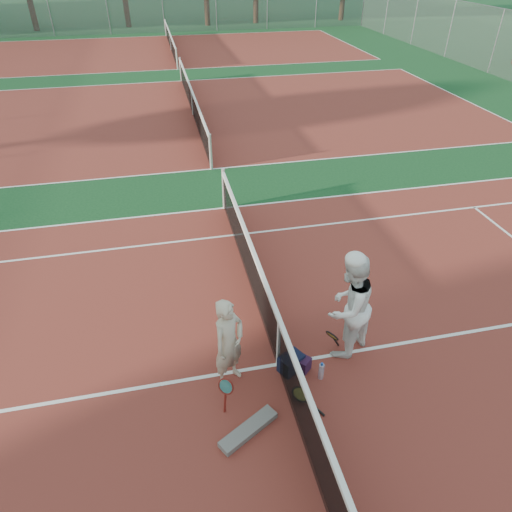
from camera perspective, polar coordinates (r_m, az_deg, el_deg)
The scene contains 17 objects.
ground at distance 7.73m, azimuth 2.73°, elevation -13.40°, with size 130.00×130.00×0.00m, color #103C1B.
court_main at distance 7.73m, azimuth 2.73°, elevation -13.39°, with size 23.77×10.97×0.01m, color maroon.
court_far_a at distance 19.39m, azimuth -7.87°, elevation 17.13°, with size 23.77×10.97×0.01m, color maroon.
court_far_b at distance 32.51m, azimuth -10.54°, elevation 23.98°, with size 23.77×10.97×0.01m, color maroon.
net_main at distance 7.36m, azimuth 2.84°, elevation -10.75°, with size 0.10×10.98×1.02m, color black, non-canonical shape.
net_far_a at distance 19.24m, azimuth -8.00°, elevation 18.57°, with size 0.10×10.98×1.02m, color black, non-canonical shape.
net_far_b at distance 32.42m, azimuth -10.64°, elevation 24.86°, with size 0.10×10.98×1.02m, color black, non-canonical shape.
fence_back at distance 39.22m, azimuth -11.54°, elevation 27.87°, with size 32.00×0.06×3.00m, color slate, non-canonical shape.
player_a at distance 6.96m, azimuth -3.42°, elevation -10.82°, with size 0.58×0.38×1.58m, color beige.
player_b at distance 7.45m, azimuth 11.49°, elevation -6.18°, with size 0.93×0.73×1.92m, color white.
racket_red at distance 6.97m, azimuth -3.73°, elevation -16.84°, with size 0.14×0.27×0.59m, color maroon, non-canonical shape.
racket_black_held at distance 7.80m, azimuth 9.39°, elevation -10.57°, with size 0.34×0.27×0.53m, color black, non-canonical shape.
racket_spare at distance 7.27m, azimuth 5.58°, elevation -16.96°, with size 0.60×0.27×0.13m, color black, non-canonical shape.
sports_bag_navy at distance 7.56m, azimuth 4.39°, elevation -13.19°, with size 0.39×0.26×0.30m, color black.
sports_bag_purple at distance 7.61m, azimuth 5.57°, elevation -13.16°, with size 0.30×0.21×0.25m, color #2A102D.
net_cover_canvas at distance 6.91m, azimuth -0.95°, elevation -20.88°, with size 0.94×0.22×0.10m, color #635E5A.
water_bottle at distance 7.50m, azimuth 8.15°, elevation -14.11°, with size 0.09×0.09×0.30m, color #C9DFFF.
Camera 1 is at (-1.46, -4.96, 5.75)m, focal length 32.00 mm.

